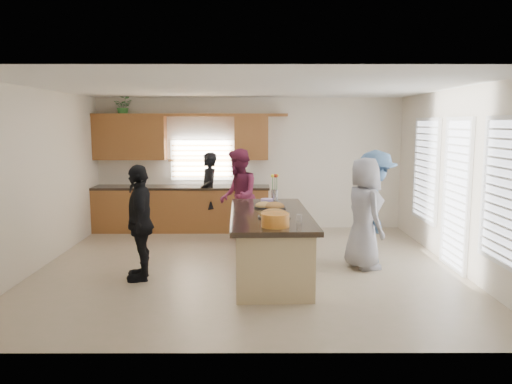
{
  "coord_description": "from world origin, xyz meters",
  "views": [
    {
      "loc": [
        0.12,
        -7.68,
        2.27
      ],
      "look_at": [
        0.14,
        0.36,
        1.15
      ],
      "focal_mm": 35.0,
      "sensor_mm": 36.0,
      "label": 1
    }
  ],
  "objects_px": {
    "woman_left_mid": "(238,197)",
    "island": "(270,245)",
    "woman_right_back": "(374,206)",
    "woman_left_front": "(140,222)",
    "woman_right_front": "(364,213)",
    "woman_left_back": "(209,192)",
    "salad_bowl": "(275,219)"
  },
  "relations": [
    {
      "from": "island",
      "to": "woman_right_back",
      "type": "relative_size",
      "value": 1.5
    },
    {
      "from": "woman_left_front",
      "to": "woman_right_front",
      "type": "relative_size",
      "value": 0.97
    },
    {
      "from": "island",
      "to": "woman_left_back",
      "type": "relative_size",
      "value": 1.64
    },
    {
      "from": "woman_left_front",
      "to": "woman_right_front",
      "type": "bearing_deg",
      "value": 90.74
    },
    {
      "from": "island",
      "to": "woman_left_front",
      "type": "height_order",
      "value": "woman_left_front"
    },
    {
      "from": "woman_right_front",
      "to": "salad_bowl",
      "type": "bearing_deg",
      "value": 118.62
    },
    {
      "from": "salad_bowl",
      "to": "woman_left_front",
      "type": "bearing_deg",
      "value": 156.84
    },
    {
      "from": "salad_bowl",
      "to": "woman_left_mid",
      "type": "bearing_deg",
      "value": 100.88
    },
    {
      "from": "island",
      "to": "woman_left_back",
      "type": "height_order",
      "value": "woman_left_back"
    },
    {
      "from": "woman_left_front",
      "to": "woman_right_back",
      "type": "distance_m",
      "value": 3.77
    },
    {
      "from": "island",
      "to": "woman_left_mid",
      "type": "height_order",
      "value": "woman_left_mid"
    },
    {
      "from": "island",
      "to": "woman_right_back",
      "type": "bearing_deg",
      "value": 23.21
    },
    {
      "from": "woman_right_back",
      "to": "woman_right_front",
      "type": "xyz_separation_m",
      "value": [
        -0.27,
        -0.45,
        -0.04
      ]
    },
    {
      "from": "salad_bowl",
      "to": "woman_left_mid",
      "type": "distance_m",
      "value": 3.02
    },
    {
      "from": "woman_right_back",
      "to": "woman_left_mid",
      "type": "bearing_deg",
      "value": 74.74
    },
    {
      "from": "island",
      "to": "woman_right_front",
      "type": "height_order",
      "value": "woman_right_front"
    },
    {
      "from": "island",
      "to": "salad_bowl",
      "type": "relative_size",
      "value": 7.55
    },
    {
      "from": "woman_left_mid",
      "to": "island",
      "type": "bearing_deg",
      "value": 10.38
    },
    {
      "from": "island",
      "to": "woman_left_mid",
      "type": "xyz_separation_m",
      "value": [
        -0.53,
        1.95,
        0.45
      ]
    },
    {
      "from": "salad_bowl",
      "to": "woman_left_back",
      "type": "relative_size",
      "value": 0.22
    },
    {
      "from": "woman_right_back",
      "to": "woman_right_front",
      "type": "relative_size",
      "value": 1.05
    },
    {
      "from": "woman_left_back",
      "to": "woman_left_front",
      "type": "relative_size",
      "value": 0.99
    },
    {
      "from": "woman_right_back",
      "to": "salad_bowl",
      "type": "bearing_deg",
      "value": 148.07
    },
    {
      "from": "woman_left_back",
      "to": "woman_right_front",
      "type": "xyz_separation_m",
      "value": [
        2.66,
        -2.65,
        0.04
      ]
    },
    {
      "from": "salad_bowl",
      "to": "woman_right_front",
      "type": "xyz_separation_m",
      "value": [
        1.44,
        1.38,
        -0.17
      ]
    },
    {
      "from": "woman_left_mid",
      "to": "woman_left_front",
      "type": "distance_m",
      "value": 2.53
    },
    {
      "from": "island",
      "to": "woman_right_front",
      "type": "relative_size",
      "value": 1.57
    },
    {
      "from": "island",
      "to": "woman_left_mid",
      "type": "bearing_deg",
      "value": 103.5
    },
    {
      "from": "woman_left_front",
      "to": "woman_left_back",
      "type": "bearing_deg",
      "value": 158.93
    },
    {
      "from": "woman_left_mid",
      "to": "woman_right_front",
      "type": "relative_size",
      "value": 1.03
    },
    {
      "from": "woman_left_back",
      "to": "woman_left_mid",
      "type": "xyz_separation_m",
      "value": [
        0.65,
        -1.07,
        0.07
      ]
    },
    {
      "from": "woman_left_front",
      "to": "island",
      "type": "bearing_deg",
      "value": 87.06
    }
  ]
}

